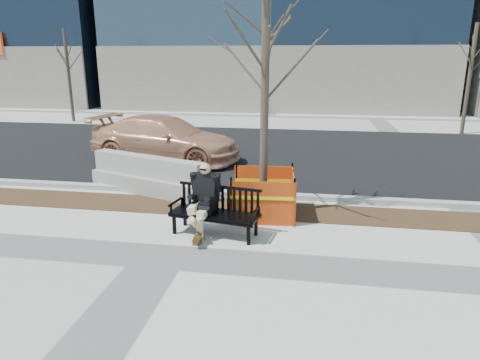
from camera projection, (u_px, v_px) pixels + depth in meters
The scene contains 11 objects.
ground at pixel (161, 256), 7.50m from camera, with size 120.00×120.00×0.00m, color beige.
mulch_strip at pixel (198, 207), 9.97m from camera, with size 40.00×1.20×0.02m, color #47301C.
asphalt_street at pixel (240, 151), 15.85m from camera, with size 60.00×10.40×0.01m, color black.
curb at pixel (208, 192), 10.85m from camera, with size 60.00×0.25×0.12m, color #9E9B93.
bench at pixel (215, 234), 8.43m from camera, with size 1.78×0.64×0.95m, color black, non-canonical shape.
seated_man at pixel (205, 232), 8.55m from camera, with size 0.61×1.01×1.42m, color black, non-canonical shape.
tree_fence at pixel (263, 214), 9.50m from camera, with size 2.06×2.06×5.16m, color #F64514, non-canonical shape.
sedan at pixel (166, 160), 14.45m from camera, with size 2.07×5.09×1.48m, color tan.
jersey_barrier_left at pixel (149, 192), 11.06m from camera, with size 3.35×0.67×0.96m, color gray, non-canonical shape.
far_tree_left at pixel (74, 121), 23.14m from camera, with size 1.90×1.90×5.14m, color #4B3E30, non-canonical shape.
far_tree_right at pixel (461, 134), 19.44m from camera, with size 1.91×1.91×5.15m, color #483E2E, non-canonical shape.
Camera 1 is at (2.46, -6.52, 3.38)m, focal length 31.99 mm.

